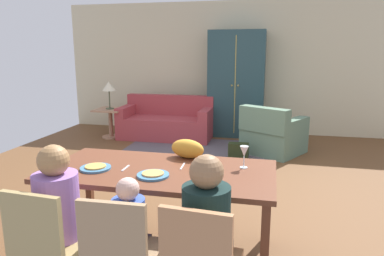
% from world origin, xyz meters
% --- Properties ---
extents(ground_plane, '(7.18, 6.09, 0.02)m').
position_xyz_m(ground_plane, '(0.00, 0.44, -0.01)').
color(ground_plane, brown).
extents(back_wall, '(7.18, 0.10, 2.70)m').
position_xyz_m(back_wall, '(0.00, 3.54, 1.35)').
color(back_wall, beige).
rests_on(back_wall, ground_plane).
extents(dining_table, '(1.86, 0.91, 0.76)m').
position_xyz_m(dining_table, '(-0.00, -1.39, 0.69)').
color(dining_table, brown).
rests_on(dining_table, ground_plane).
extents(plate_near_man, '(0.25, 0.25, 0.02)m').
position_xyz_m(plate_near_man, '(-0.52, -1.51, 0.77)').
color(plate_near_man, teal).
rests_on(plate_near_man, dining_table).
extents(pizza_near_man, '(0.17, 0.17, 0.01)m').
position_xyz_m(pizza_near_man, '(-0.52, -1.51, 0.78)').
color(pizza_near_man, gold).
rests_on(pizza_near_man, plate_near_man).
extents(plate_near_child, '(0.25, 0.25, 0.02)m').
position_xyz_m(plate_near_child, '(-0.00, -1.57, 0.77)').
color(plate_near_child, teal).
rests_on(plate_near_child, dining_table).
extents(pizza_near_child, '(0.17, 0.17, 0.01)m').
position_xyz_m(pizza_near_child, '(-0.00, -1.57, 0.78)').
color(pizza_near_child, tan).
rests_on(pizza_near_child, plate_near_child).
extents(wine_glass, '(0.07, 0.07, 0.19)m').
position_xyz_m(wine_glass, '(0.67, -1.21, 0.89)').
color(wine_glass, silver).
rests_on(wine_glass, dining_table).
extents(fork, '(0.02, 0.15, 0.01)m').
position_xyz_m(fork, '(-0.28, -1.44, 0.76)').
color(fork, silver).
rests_on(fork, dining_table).
extents(knife, '(0.02, 0.17, 0.01)m').
position_xyz_m(knife, '(0.16, -1.29, 0.76)').
color(knife, silver).
rests_on(knife, dining_table).
extents(dining_chair_man, '(0.45, 0.45, 0.87)m').
position_xyz_m(dining_chair_man, '(-0.52, -2.21, 0.49)').
color(dining_chair_man, '#A28B56').
rests_on(dining_chair_man, ground_plane).
extents(person_man, '(0.30, 0.41, 1.11)m').
position_xyz_m(person_man, '(-0.51, -2.03, 0.51)').
color(person_man, navy).
rests_on(person_man, ground_plane).
extents(dining_chair_child, '(0.43, 0.43, 0.87)m').
position_xyz_m(dining_chair_child, '(-0.00, -2.21, 0.49)').
color(dining_chair_child, '#A07D58').
rests_on(dining_chair_child, ground_plane).
extents(person_child, '(0.22, 0.29, 0.92)m').
position_xyz_m(person_child, '(-0.00, -2.04, 0.43)').
color(person_child, '#332E41').
rests_on(person_child, ground_plane).
extents(person_woman, '(0.30, 0.41, 1.11)m').
position_xyz_m(person_woman, '(0.51, -2.03, 0.51)').
color(person_woman, '#33374A').
rests_on(person_woman, ground_plane).
extents(cat, '(0.35, 0.24, 0.17)m').
position_xyz_m(cat, '(0.15, -1.04, 0.84)').
color(cat, gold).
rests_on(cat, dining_table).
extents(area_rug, '(2.60, 1.80, 0.01)m').
position_xyz_m(area_rug, '(-0.35, 1.80, 0.00)').
color(area_rug, '#534B52').
rests_on(area_rug, ground_plane).
extents(couch, '(1.81, 0.86, 0.82)m').
position_xyz_m(couch, '(-1.16, 2.66, 0.30)').
color(couch, '#A1383E').
rests_on(couch, ground_plane).
extents(armchair, '(1.17, 1.17, 0.82)m').
position_xyz_m(armchair, '(0.91, 1.95, 0.32)').
color(armchair, slate).
rests_on(armchair, ground_plane).
extents(armoire, '(1.10, 0.59, 2.10)m').
position_xyz_m(armoire, '(0.16, 3.15, 1.05)').
color(armoire, '#254146').
rests_on(armoire, ground_plane).
extents(side_table, '(0.56, 0.56, 0.58)m').
position_xyz_m(side_table, '(-2.25, 2.40, 0.38)').
color(side_table, '#AA7C5E').
rests_on(side_table, ground_plane).
extents(table_lamp, '(0.26, 0.26, 0.54)m').
position_xyz_m(table_lamp, '(-2.25, 2.40, 1.01)').
color(table_lamp, '#424C34').
rests_on(table_lamp, side_table).
extents(handbag, '(0.32, 0.16, 0.26)m').
position_xyz_m(handbag, '(0.38, 1.50, 0.13)').
color(handbag, black).
rests_on(handbag, ground_plane).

